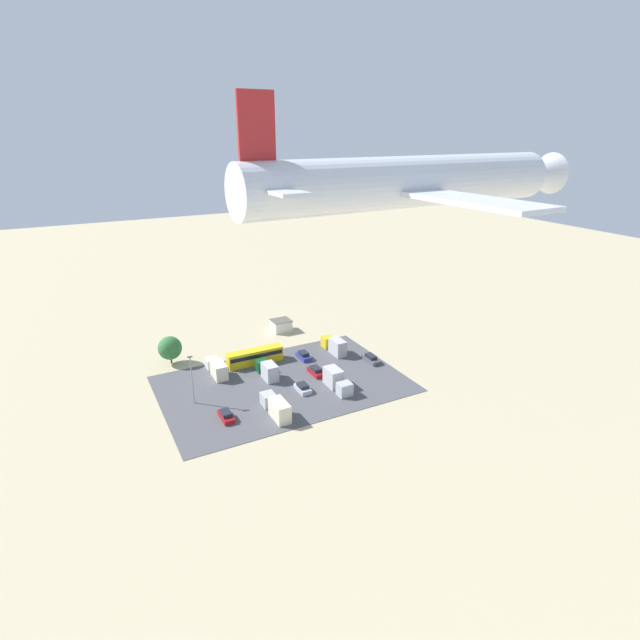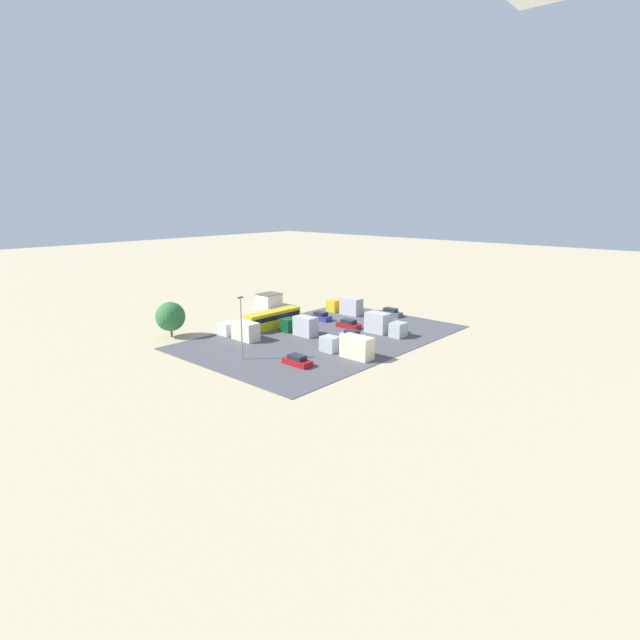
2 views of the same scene
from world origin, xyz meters
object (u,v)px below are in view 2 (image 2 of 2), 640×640
Objects in this scene: bus at (272,319)px; parked_truck_4 at (346,306)px; parked_car_1 at (349,324)px; shed_building at (269,300)px; parked_car_2 at (297,361)px; parked_truck_3 at (240,330)px; parked_truck_2 at (349,346)px; parked_truck_0 at (383,325)px; parked_car_0 at (321,317)px; parked_truck_1 at (301,326)px; parked_car_4 at (391,313)px; parked_car_3 at (352,335)px.

bus is 17.89m from parked_truck_4.
parked_car_1 is (-9.01, 10.51, -1.01)m from bus.
shed_building is 1.04× the size of parked_car_2.
parked_truck_4 is at bearing -3.45° from parked_truck_3.
bus is 8.70m from parked_truck_3.
parked_truck_0 is at bearing 14.35° from parked_truck_2.
parked_truck_2 is at bearing -76.93° from parked_truck_3.
parked_truck_2 reaches higher than parked_car_0.
parked_car_0 is 10.93m from parked_truck_1.
parked_truck_0 reaches higher than parked_car_4.
parked_truck_4 reaches higher than parked_car_0.
parked_car_0 reaches higher than parked_car_3.
parked_truck_3 is (8.59, 1.39, -0.26)m from bus.
parked_truck_4 is (-13.98, -12.53, 0.96)m from parked_car_3.
parked_truck_1 is 14.49m from parked_truck_2.
parked_truck_3 is at bearing 162.84° from parked_car_4.
parked_truck_1 is (12.22, 21.30, 0.16)m from shed_building.
shed_building is 1.10× the size of parked_car_0.
parked_truck_1 is 0.85× the size of parked_truck_3.
parked_car_3 is 6.57m from parked_truck_0.
bus is 15.96m from parked_car_3.
parked_truck_3 is at bearing -101.97° from parked_car_2.
parked_car_0 is at bearing 63.35° from parked_car_3.
parked_truck_2 is at bearing -140.19° from parked_truck_4.
parked_car_0 is 0.49× the size of parked_truck_3.
bus is 1.40× the size of parked_truck_3.
parked_truck_2 is at bearing -158.62° from parked_car_4.
parked_car_1 is at bearing -138.85° from parked_truck_4.
parked_car_0 is 0.95× the size of parked_car_2.
parked_truck_4 reaches higher than shed_building.
parked_truck_1 is 0.81× the size of parked_truck_2.
bus is 2.84× the size of parked_car_0.
shed_building is at bearing 82.64° from parked_car_0.
parked_truck_4 is at bearing 119.04° from parked_car_4.
parked_truck_3 is at bearing 175.58° from parked_car_0.
parked_truck_2 is at bearing -141.10° from parked_car_1.
parked_car_4 is 0.55× the size of parked_truck_3.
parked_truck_3 is (-3.56, -16.80, 0.78)m from parked_car_2.
parked_car_3 is at bearing -136.95° from parked_car_1.
parked_car_2 is 8.65m from parked_truck_2.
parked_truck_1 is at bearing 73.86° from parked_truck_2.
parked_truck_2 is at bearing -127.67° from parked_car_0.
parked_car_0 reaches higher than parked_car_4.
parked_car_4 is 27.97m from parked_truck_2.
parked_car_3 is at bearing -17.75° from parked_truck_0.
parked_truck_2 reaches higher than parked_truck_3.
parked_truck_0 is at bearing -178.16° from parked_car_2.
bus is 21.41m from parked_truck_2.
parked_truck_3 is (30.60, -9.45, 0.72)m from parked_car_4.
parked_truck_1 is at bearing -46.50° from parked_truck_0.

